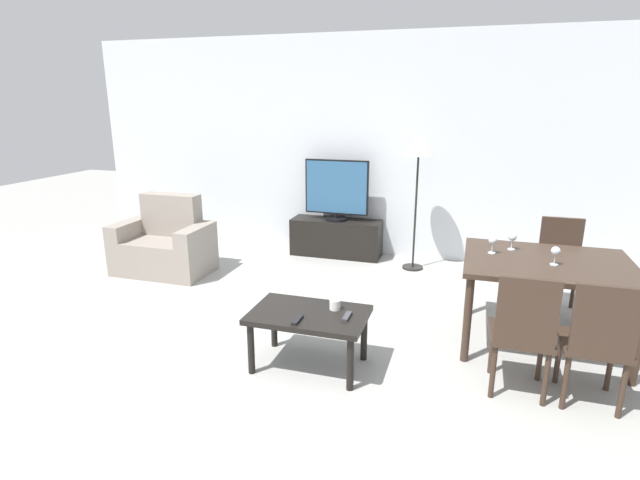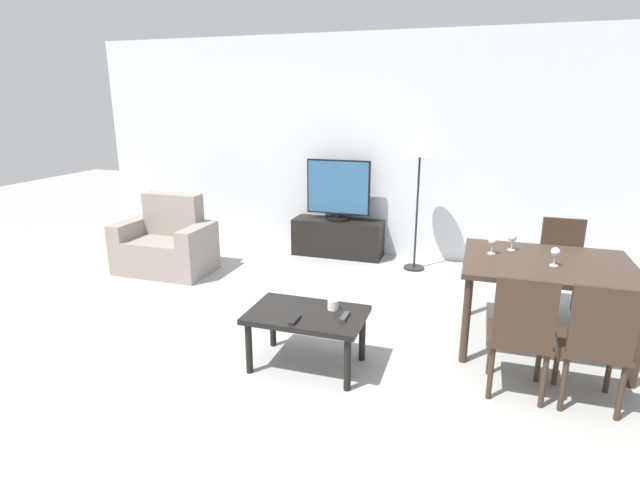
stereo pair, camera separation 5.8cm
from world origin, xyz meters
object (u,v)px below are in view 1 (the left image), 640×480
object	(u,v)px
armchair	(165,246)
wine_glass_left	(512,238)
dining_chair_near	(523,330)
remote_primary	(347,316)
coffee_table	(309,320)
wine_glass_center	(556,252)
tv	(337,190)
dining_table	(547,270)
floor_lamp	(419,151)
wine_glass_right	(493,241)
remote_secondary	(297,320)
dining_chair_near_right	(598,339)
cup_white_near	(335,305)
tv_stand	(336,238)
dining_chair_far	(560,261)

from	to	relation	value
armchair	wine_glass_left	world-z (taller)	armchair
dining_chair_near	remote_primary	bearing A→B (deg)	-176.76
coffee_table	wine_glass_center	size ratio (longest dim) A/B	5.82
armchair	coffee_table	bearing A→B (deg)	-34.22
tv	dining_table	world-z (taller)	tv
floor_lamp	tv	bearing A→B (deg)	167.27
tv	remote_primary	xyz separation A→B (m)	(0.83, -2.72, -0.40)
tv	wine_glass_right	xyz separation A→B (m)	(1.80, -1.77, -0.02)
coffee_table	floor_lamp	size ratio (longest dim) A/B	0.54
dining_table	remote_primary	bearing A→B (deg)	-147.58
armchair	tv	size ratio (longest dim) A/B	1.32
tv	remote_secondary	distance (m)	2.95
dining_chair_near_right	dining_chair_near	bearing A→B (deg)	180.00
tv	cup_white_near	bearing A→B (deg)	-74.77
dining_chair_near	floor_lamp	xyz separation A→B (m)	(-1.00, 2.43, 0.90)
dining_chair_near_right	wine_glass_right	bearing A→B (deg)	125.81
armchair	floor_lamp	world-z (taller)	floor_lamp
remote_primary	wine_glass_center	bearing A→B (deg)	28.84
armchair	remote_secondary	world-z (taller)	armchair
floor_lamp	wine_glass_right	xyz separation A→B (m)	(0.80, -1.54, -0.55)
floor_lamp	cup_white_near	size ratio (longest dim) A/B	19.45
tv	wine_glass_left	distance (m)	2.54
coffee_table	dining_table	size ratio (longest dim) A/B	0.68
tv_stand	wine_glass_center	bearing A→B (deg)	-40.86
tv_stand	cup_white_near	distance (m)	2.71
cup_white_near	wine_glass_center	distance (m)	1.71
coffee_table	wine_glass_center	xyz separation A→B (m)	(1.71, 0.77, 0.45)
dining_chair_near	wine_glass_right	xyz separation A→B (m)	(-0.20, 0.89, 0.34)
coffee_table	wine_glass_left	bearing A→B (deg)	37.86
dining_table	cup_white_near	bearing A→B (deg)	-153.16
armchair	remote_secondary	distance (m)	2.81
dining_chair_near	coffee_table	bearing A→B (deg)	-177.65
remote_primary	wine_glass_right	distance (m)	1.41
dining_table	tv	bearing A→B (deg)	140.38
dining_chair_far	cup_white_near	bearing A→B (deg)	-137.59
floor_lamp	wine_glass_center	distance (m)	2.19
dining_chair_near	armchair	bearing A→B (deg)	158.34
tv_stand	coffee_table	distance (m)	2.78
armchair	tv	distance (m)	2.15
floor_lamp	remote_secondary	bearing A→B (deg)	-100.48
dining_chair_near_right	remote_secondary	size ratio (longest dim) A/B	5.82
armchair	dining_chair_near_right	size ratio (longest dim) A/B	1.22
tv_stand	dining_chair_near	bearing A→B (deg)	-53.02
floor_lamp	wine_glass_center	bearing A→B (deg)	-54.05
remote_primary	wine_glass_left	bearing A→B (deg)	44.47
armchair	remote_secondary	size ratio (longest dim) A/B	7.08
floor_lamp	dining_table	bearing A→B (deg)	-52.94
armchair	remote_primary	size ratio (longest dim) A/B	7.08
cup_white_near	wine_glass_center	bearing A→B (deg)	23.28
dining_chair_near_right	remote_primary	size ratio (longest dim) A/B	5.82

